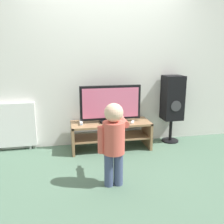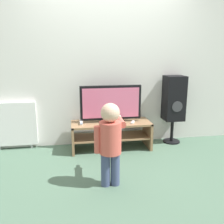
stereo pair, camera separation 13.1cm
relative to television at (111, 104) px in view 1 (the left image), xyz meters
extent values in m
plane|color=#4C6B56|center=(0.00, -0.25, -0.70)|extent=(16.00, 16.00, 0.00)
cube|color=silver|center=(0.00, 0.28, 0.60)|extent=(10.00, 0.06, 2.60)
cube|color=#93704C|center=(0.00, -0.02, -0.29)|extent=(1.20, 0.45, 0.03)
cube|color=#93704C|center=(0.00, -0.02, -0.51)|extent=(1.16, 0.41, 0.02)
cube|color=#93704C|center=(-0.58, -0.02, -0.48)|extent=(0.04, 0.45, 0.42)
cube|color=#93704C|center=(0.58, -0.02, -0.48)|extent=(0.04, 0.45, 0.42)
cube|color=black|center=(0.00, 0.00, -0.25)|extent=(0.32, 0.20, 0.04)
cube|color=black|center=(0.00, 0.00, 0.03)|extent=(0.92, 0.05, 0.52)
cube|color=#D8668C|center=(0.00, -0.03, 0.03)|extent=(0.85, 0.01, 0.45)
cube|color=white|center=(-0.45, -0.03, -0.25)|extent=(0.04, 0.17, 0.04)
cube|color=#3F8CE5|center=(-0.45, -0.11, -0.25)|extent=(0.02, 0.00, 0.01)
cube|color=white|center=(0.31, -0.12, -0.26)|extent=(0.09, 0.13, 0.02)
cylinder|color=#337FD8|center=(0.31, -0.12, -0.25)|extent=(0.01, 0.01, 0.00)
cylinder|color=#3F4C72|center=(-0.24, -1.09, -0.50)|extent=(0.10, 0.10, 0.39)
cylinder|color=#3F4C72|center=(-0.13, -1.09, -0.50)|extent=(0.10, 0.10, 0.39)
cylinder|color=#D1594C|center=(-0.18, -1.09, -0.13)|extent=(0.24, 0.24, 0.35)
sphere|color=beige|center=(-0.18, -1.09, 0.15)|extent=(0.20, 0.20, 0.20)
cylinder|color=#D1594C|center=(-0.32, -1.09, -0.15)|extent=(0.07, 0.07, 0.30)
cylinder|color=#D1594C|center=(-0.04, -0.95, 0.00)|extent=(0.07, 0.30, 0.07)
sphere|color=beige|center=(-0.04, -0.80, 0.00)|extent=(0.09, 0.09, 0.09)
cube|color=white|center=(-0.04, -0.76, 0.00)|extent=(0.03, 0.13, 0.02)
cylinder|color=black|center=(1.04, 0.09, -0.69)|extent=(0.28, 0.28, 0.02)
cylinder|color=black|center=(1.04, 0.09, -0.50)|extent=(0.05, 0.05, 0.39)
cube|color=black|center=(1.04, 0.09, 0.05)|extent=(0.31, 0.29, 0.71)
cylinder|color=#38383D|center=(1.04, -0.06, -0.06)|extent=(0.17, 0.01, 0.17)
cube|color=white|center=(-1.46, 0.21, -0.30)|extent=(0.68, 0.08, 0.67)
cube|color=silver|center=(-1.22, 0.21, -0.67)|extent=(0.03, 0.05, 0.06)
camera|label=1|loc=(-0.71, -3.58, 0.78)|focal=40.00mm
camera|label=2|loc=(-0.58, -3.61, 0.78)|focal=40.00mm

